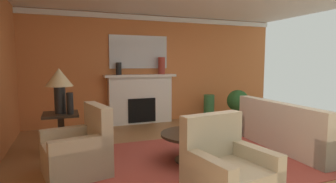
{
  "coord_description": "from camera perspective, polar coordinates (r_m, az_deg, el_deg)",
  "views": [
    {
      "loc": [
        -2.24,
        -3.61,
        1.54
      ],
      "look_at": [
        -0.44,
        1.1,
        1.0
      ],
      "focal_mm": 29.03,
      "sensor_mm": 36.0,
      "label": 1
    }
  ],
  "objects": [
    {
      "name": "ground_plane",
      "position": [
        4.52,
        10.55,
        -13.93
      ],
      "size": [
        8.35,
        8.35,
        0.0
      ],
      "primitive_type": "plane",
      "color": "olive"
    },
    {
      "name": "wall_fireplace",
      "position": [
        7.18,
        -2.73,
        4.73
      ],
      "size": [
        7.03,
        0.12,
        2.74
      ],
      "primitive_type": "cube",
      "color": "#CC723D",
      "rests_on": "ground_plane"
    },
    {
      "name": "crown_moulding",
      "position": [
        7.19,
        -2.58,
        15.04
      ],
      "size": [
        7.03,
        0.08,
        0.12
      ],
      "primitive_type": "cube",
      "color": "white"
    },
    {
      "name": "area_rug",
      "position": [
        4.42,
        5.17,
        -14.24
      ],
      "size": [
        3.76,
        2.6,
        0.01
      ],
      "primitive_type": "cube",
      "color": "#993D33",
      "rests_on": "ground_plane"
    },
    {
      "name": "fireplace",
      "position": [
        6.91,
        -5.78,
        -1.85
      ],
      "size": [
        1.8,
        0.35,
        1.24
      ],
      "color": "white",
      "rests_on": "ground_plane"
    },
    {
      "name": "mantel_mirror",
      "position": [
        6.96,
        -6.15,
        8.24
      ],
      "size": [
        1.49,
        0.04,
        0.82
      ],
      "primitive_type": "cube",
      "color": "silver"
    },
    {
      "name": "sofa",
      "position": [
        5.39,
        24.58,
        -7.79
      ],
      "size": [
        0.97,
        2.13,
        0.85
      ],
      "color": "beige",
      "rests_on": "ground_plane"
    },
    {
      "name": "armchair_near_window",
      "position": [
        4.03,
        -18.22,
        -12.04
      ],
      "size": [
        0.94,
        0.94,
        0.95
      ],
      "color": "#C1B293",
      "rests_on": "ground_plane"
    },
    {
      "name": "armchair_facing_fireplace",
      "position": [
        3.18,
        12.33,
        -16.84
      ],
      "size": [
        0.92,
        0.92,
        0.95
      ],
      "color": "#C1B293",
      "rests_on": "ground_plane"
    },
    {
      "name": "coffee_table",
      "position": [
        4.31,
        5.21,
        -10.14
      ],
      "size": [
        1.0,
        1.0,
        0.45
      ],
      "color": "#2D2319",
      "rests_on": "ground_plane"
    },
    {
      "name": "side_table",
      "position": [
        4.93,
        -21.48,
        -7.7
      ],
      "size": [
        0.56,
        0.56,
        0.7
      ],
      "color": "#2D2319",
      "rests_on": "ground_plane"
    },
    {
      "name": "table_lamp",
      "position": [
        4.8,
        -21.87,
        1.91
      ],
      "size": [
        0.44,
        0.44,
        0.75
      ],
      "color": "black",
      "rests_on": "side_table"
    },
    {
      "name": "vase_tall_corner",
      "position": [
        7.35,
        8.59,
        -3.33
      ],
      "size": [
        0.28,
        0.28,
        0.68
      ],
      "primitive_type": "cylinder",
      "color": "#33703D",
      "rests_on": "ground_plane"
    },
    {
      "name": "vase_on_side_table",
      "position": [
        4.72,
        -19.9,
        -2.34
      ],
      "size": [
        0.11,
        0.11,
        0.35
      ],
      "primitive_type": "cylinder",
      "color": "black",
      "rests_on": "side_table"
    },
    {
      "name": "vase_mantel_right",
      "position": [
        6.96,
        -1.36,
        5.43
      ],
      "size": [
        0.18,
        0.18,
        0.43
      ],
      "primitive_type": "cylinder",
      "color": "#9E3328",
      "rests_on": "fireplace"
    },
    {
      "name": "vase_mantel_left",
      "position": [
        6.67,
        -10.32,
        4.74
      ],
      "size": [
        0.14,
        0.14,
        0.3
      ],
      "primitive_type": "cylinder",
      "color": "black",
      "rests_on": "fireplace"
    },
    {
      "name": "book_red_cover",
      "position": [
        4.39,
        6.0,
        -8.01
      ],
      "size": [
        0.26,
        0.19,
        0.04
      ],
      "primitive_type": "cube",
      "rotation": [
        0.0,
        0.0,
        0.11
      ],
      "color": "maroon",
      "rests_on": "coffee_table"
    },
    {
      "name": "book_art_folio",
      "position": [
        4.07,
        4.56,
        -8.59
      ],
      "size": [
        0.23,
        0.21,
        0.04
      ],
      "primitive_type": "cube",
      "rotation": [
        0.0,
        0.0,
        -0.35
      ],
      "color": "navy",
      "rests_on": "coffee_table"
    },
    {
      "name": "book_small_novel",
      "position": [
        4.37,
        5.55,
        -6.92
      ],
      "size": [
        0.27,
        0.24,
        0.06
      ],
      "primitive_type": "cube",
      "rotation": [
        0.0,
        0.0,
        -0.22
      ],
      "color": "maroon",
      "rests_on": "coffee_table"
    },
    {
      "name": "potted_plant",
      "position": [
        7.28,
        14.43,
        -2.36
      ],
      "size": [
        0.56,
        0.56,
        0.83
      ],
      "color": "#BCB29E",
      "rests_on": "ground_plane"
    }
  ]
}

